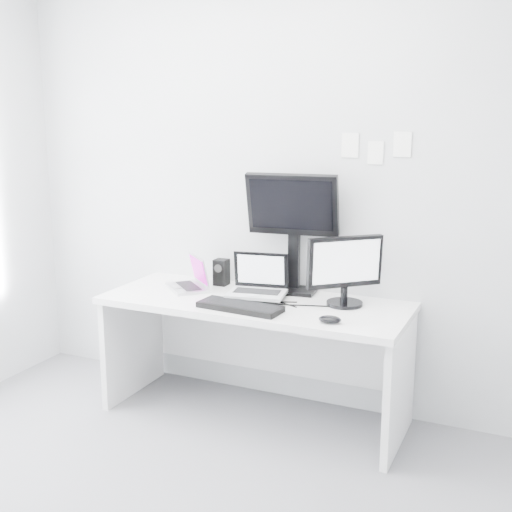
% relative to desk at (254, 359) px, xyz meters
% --- Properties ---
extents(back_wall, '(3.60, 0.00, 3.60)m').
position_rel_desk_xyz_m(back_wall, '(0.00, 0.35, 0.99)').
color(back_wall, silver).
rests_on(back_wall, ground).
extents(desk, '(1.80, 0.70, 0.73)m').
position_rel_desk_xyz_m(desk, '(0.00, 0.00, 0.00)').
color(desk, white).
rests_on(desk, ground).
extents(macbook, '(0.36, 0.36, 0.22)m').
position_rel_desk_xyz_m(macbook, '(-0.49, 0.05, 0.47)').
color(macbook, '#B5B6BA').
rests_on(macbook, desk).
extents(speaker, '(0.09, 0.09, 0.17)m').
position_rel_desk_xyz_m(speaker, '(-0.34, 0.23, 0.45)').
color(speaker, black).
rests_on(speaker, desk).
extents(dell_laptop, '(0.37, 0.31, 0.27)m').
position_rel_desk_xyz_m(dell_laptop, '(0.01, 0.01, 0.50)').
color(dell_laptop, silver).
rests_on(dell_laptop, desk).
extents(rear_monitor, '(0.57, 0.26, 0.75)m').
position_rel_desk_xyz_m(rear_monitor, '(0.14, 0.26, 0.74)').
color(rear_monitor, black).
rests_on(rear_monitor, desk).
extents(samsung_monitor, '(0.47, 0.46, 0.41)m').
position_rel_desk_xyz_m(samsung_monitor, '(0.51, 0.12, 0.57)').
color(samsung_monitor, black).
rests_on(samsung_monitor, desk).
extents(keyboard, '(0.49, 0.21, 0.03)m').
position_rel_desk_xyz_m(keyboard, '(0.01, -0.21, 0.38)').
color(keyboard, black).
rests_on(keyboard, desk).
extents(mouse, '(0.13, 0.09, 0.04)m').
position_rel_desk_xyz_m(mouse, '(0.54, -0.23, 0.38)').
color(mouse, black).
rests_on(mouse, desk).
extents(wall_note_0, '(0.10, 0.00, 0.14)m').
position_rel_desk_xyz_m(wall_note_0, '(0.45, 0.34, 1.26)').
color(wall_note_0, white).
rests_on(wall_note_0, back_wall).
extents(wall_note_1, '(0.09, 0.00, 0.13)m').
position_rel_desk_xyz_m(wall_note_1, '(0.60, 0.34, 1.22)').
color(wall_note_1, white).
rests_on(wall_note_1, back_wall).
extents(wall_note_2, '(0.10, 0.00, 0.14)m').
position_rel_desk_xyz_m(wall_note_2, '(0.75, 0.34, 1.26)').
color(wall_note_2, white).
rests_on(wall_note_2, back_wall).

